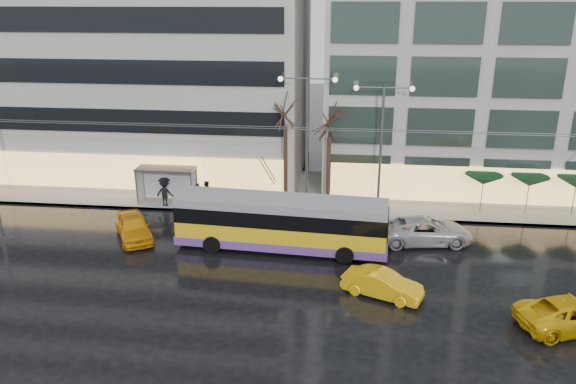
% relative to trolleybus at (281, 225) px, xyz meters
% --- Properties ---
extents(ground, '(140.00, 140.00, 0.00)m').
position_rel_trolleybus_xyz_m(ground, '(-1.12, -3.74, -1.55)').
color(ground, black).
rests_on(ground, ground).
extents(sidewalk, '(80.00, 10.00, 0.15)m').
position_rel_trolleybus_xyz_m(sidewalk, '(0.88, 10.26, -1.47)').
color(sidewalk, gray).
rests_on(sidewalk, ground).
extents(kerb, '(80.00, 0.10, 0.15)m').
position_rel_trolleybus_xyz_m(kerb, '(0.88, 5.31, -1.47)').
color(kerb, slate).
rests_on(kerb, ground).
extents(building_left, '(34.00, 14.00, 22.00)m').
position_rel_trolleybus_xyz_m(building_left, '(-17.12, 15.26, 9.60)').
color(building_left, '#B1AEA9').
rests_on(building_left, sidewalk).
extents(building_right, '(32.00, 14.00, 25.00)m').
position_rel_trolleybus_xyz_m(building_right, '(17.88, 15.26, 11.10)').
color(building_right, '#B1AEA9').
rests_on(building_right, sidewalk).
extents(trolleybus, '(12.48, 5.20, 5.72)m').
position_rel_trolleybus_xyz_m(trolleybus, '(0.00, 0.00, 0.00)').
color(trolleybus, yellow).
rests_on(trolleybus, ground).
extents(catenary, '(42.24, 5.12, 7.00)m').
position_rel_trolleybus_xyz_m(catenary, '(-0.12, 4.20, 2.71)').
color(catenary, '#595B60').
rests_on(catenary, ground).
extents(bus_shelter, '(4.20, 1.60, 2.51)m').
position_rel_trolleybus_xyz_m(bus_shelter, '(-9.50, 6.95, 0.41)').
color(bus_shelter, '#595B60').
rests_on(bus_shelter, sidewalk).
extents(street_lamp_near, '(3.96, 0.36, 9.03)m').
position_rel_trolleybus_xyz_m(street_lamp_near, '(0.88, 7.06, 4.44)').
color(street_lamp_near, '#595B60').
rests_on(street_lamp_near, sidewalk).
extents(street_lamp_far, '(3.96, 0.36, 8.53)m').
position_rel_trolleybus_xyz_m(street_lamp_far, '(5.88, 7.06, 4.17)').
color(street_lamp_far, '#595B60').
rests_on(street_lamp_far, sidewalk).
extents(tree_a, '(3.20, 3.20, 8.40)m').
position_rel_trolleybus_xyz_m(tree_a, '(-0.62, 7.26, 5.54)').
color(tree_a, black).
rests_on(tree_a, sidewalk).
extents(tree_b, '(3.20, 3.20, 7.70)m').
position_rel_trolleybus_xyz_m(tree_b, '(2.38, 7.46, 4.85)').
color(tree_b, black).
rests_on(tree_b, sidewalk).
extents(parasol_a, '(2.50, 2.50, 2.65)m').
position_rel_trolleybus_xyz_m(parasol_a, '(12.88, 7.26, 0.90)').
color(parasol_a, '#595B60').
rests_on(parasol_a, sidewalk).
extents(parasol_b, '(2.50, 2.50, 2.65)m').
position_rel_trolleybus_xyz_m(parasol_b, '(15.88, 7.26, 0.90)').
color(parasol_b, '#595B60').
rests_on(parasol_b, sidewalk).
extents(taxi_a, '(3.86, 4.87, 1.55)m').
position_rel_trolleybus_xyz_m(taxi_a, '(-9.24, 0.46, -0.77)').
color(taxi_a, orange).
rests_on(taxi_a, ground).
extents(taxi_b, '(4.22, 2.78, 1.31)m').
position_rel_trolleybus_xyz_m(taxi_b, '(5.69, -4.92, -0.89)').
color(taxi_b, yellow).
rests_on(taxi_b, ground).
extents(taxi_c, '(5.58, 3.77, 1.42)m').
position_rel_trolleybus_xyz_m(taxi_c, '(14.09, -6.80, -0.84)').
color(taxi_c, '#EDB70C').
rests_on(taxi_c, ground).
extents(sedan_silver, '(5.93, 3.34, 1.56)m').
position_rel_trolleybus_xyz_m(sedan_silver, '(8.52, 1.91, -0.77)').
color(sedan_silver, '#B8B9BE').
rests_on(sedan_silver, ground).
extents(pedestrian_a, '(1.06, 1.08, 2.19)m').
position_rel_trolleybus_xyz_m(pedestrian_a, '(-6.57, 5.66, 0.02)').
color(pedestrian_a, black).
rests_on(pedestrian_a, sidewalk).
extents(pedestrian_b, '(0.90, 0.72, 1.80)m').
position_rel_trolleybus_xyz_m(pedestrian_b, '(-6.13, 6.32, -0.50)').
color(pedestrian_b, black).
rests_on(pedestrian_b, sidewalk).
extents(pedestrian_c, '(1.25, 0.84, 2.11)m').
position_rel_trolleybus_xyz_m(pedestrian_c, '(-8.99, 5.84, -0.26)').
color(pedestrian_c, black).
rests_on(pedestrian_c, sidewalk).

